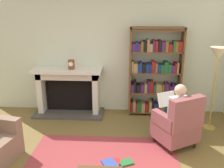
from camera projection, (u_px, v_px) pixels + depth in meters
back_wall at (111, 53)px, 5.56m from camera, size 5.60×0.10×2.70m
area_rug at (102, 166)px, 3.83m from camera, size 2.40×1.80×0.01m
fireplace at (69, 89)px, 5.62m from camera, size 1.55×0.64×1.05m
mantel_clock at (71, 64)px, 5.33m from camera, size 0.14×0.14×0.20m
bookshelf at (155, 74)px, 5.43m from camera, size 1.13×0.32×1.94m
armchair_reading at (178, 124)px, 4.25m from camera, size 0.86×0.86×0.97m
seated_reader at (174, 111)px, 4.29m from camera, size 0.54×0.59×1.14m
scattered_books at (116, 163)px, 3.87m from camera, size 0.53×0.34×0.03m
floor_lamp at (218, 61)px, 4.60m from camera, size 0.32×0.32×1.64m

